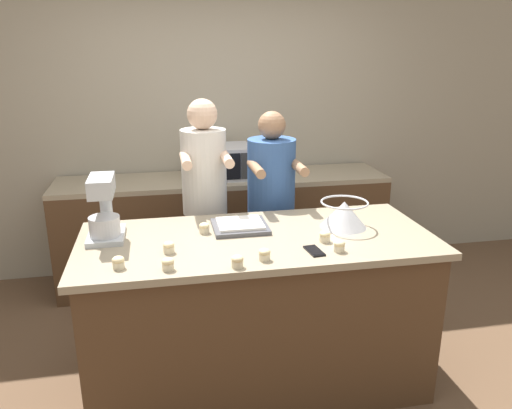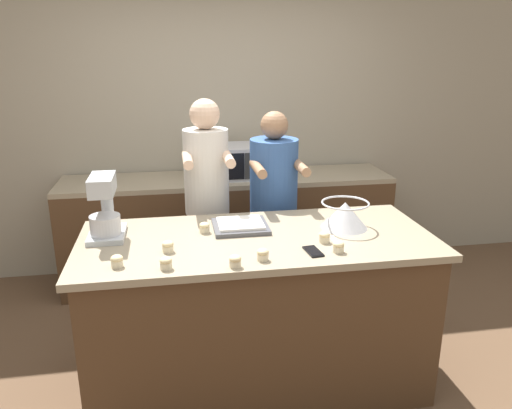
{
  "view_description": "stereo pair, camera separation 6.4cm",
  "coord_description": "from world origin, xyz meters",
  "px_view_note": "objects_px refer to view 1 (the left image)",
  "views": [
    {
      "loc": [
        -0.52,
        -2.6,
        1.99
      ],
      "look_at": [
        0.0,
        0.04,
        1.14
      ],
      "focal_mm": 35.0,
      "sensor_mm": 36.0,
      "label": 1
    },
    {
      "loc": [
        -0.46,
        -2.62,
        1.99
      ],
      "look_at": [
        0.0,
        0.04,
        1.14
      ],
      "focal_mm": 35.0,
      "sensor_mm": 36.0,
      "label": 2
    }
  ],
  "objects_px": {
    "cupcake_0": "(204,228)",
    "cupcake_7": "(168,264)",
    "cupcake_3": "(118,262)",
    "baking_tray": "(240,226)",
    "microwave_oven": "(224,162)",
    "cupcake_6": "(265,254)",
    "cupcake_2": "(237,261)",
    "cupcake_4": "(169,247)",
    "person_right": "(271,216)",
    "cell_phone": "(314,251)",
    "cupcake_5": "(325,236)",
    "person_left": "(205,212)",
    "cupcake_1": "(339,246)",
    "stand_mixer": "(104,211)",
    "mixing_bowl": "(344,213)"
  },
  "relations": [
    {
      "from": "cupcake_0",
      "to": "cupcake_4",
      "type": "distance_m",
      "value": 0.33
    },
    {
      "from": "cupcake_2",
      "to": "stand_mixer",
      "type": "bearing_deg",
      "value": 141.68
    },
    {
      "from": "cupcake_1",
      "to": "person_left",
      "type": "bearing_deg",
      "value": 121.13
    },
    {
      "from": "stand_mixer",
      "to": "microwave_oven",
      "type": "xyz_separation_m",
      "value": [
        0.85,
        1.35,
        -0.05
      ]
    },
    {
      "from": "cupcake_1",
      "to": "cupcake_6",
      "type": "distance_m",
      "value": 0.41
    },
    {
      "from": "microwave_oven",
      "to": "cupcake_5",
      "type": "relative_size",
      "value": 7.1
    },
    {
      "from": "microwave_oven",
      "to": "cupcake_6",
      "type": "relative_size",
      "value": 7.1
    },
    {
      "from": "cupcake_0",
      "to": "cupcake_4",
      "type": "bearing_deg",
      "value": -129.49
    },
    {
      "from": "cupcake_2",
      "to": "cupcake_4",
      "type": "xyz_separation_m",
      "value": [
        -0.33,
        0.25,
        0.0
      ]
    },
    {
      "from": "mixing_bowl",
      "to": "cupcake_1",
      "type": "distance_m",
      "value": 0.39
    },
    {
      "from": "person_left",
      "to": "cupcake_4",
      "type": "xyz_separation_m",
      "value": [
        -0.27,
        -0.86,
        0.1
      ]
    },
    {
      "from": "mixing_bowl",
      "to": "cupcake_2",
      "type": "relative_size",
      "value": 4.54
    },
    {
      "from": "cupcake_0",
      "to": "cupcake_3",
      "type": "distance_m",
      "value": 0.61
    },
    {
      "from": "cupcake_5",
      "to": "stand_mixer",
      "type": "bearing_deg",
      "value": 166.48
    },
    {
      "from": "cupcake_1",
      "to": "cupcake_6",
      "type": "bearing_deg",
      "value": -175.23
    },
    {
      "from": "person_left",
      "to": "cupcake_4",
      "type": "height_order",
      "value": "person_left"
    },
    {
      "from": "cupcake_4",
      "to": "cupcake_2",
      "type": "bearing_deg",
      "value": -37.29
    },
    {
      "from": "cell_phone",
      "to": "cupcake_7",
      "type": "relative_size",
      "value": 2.41
    },
    {
      "from": "stand_mixer",
      "to": "cupcake_2",
      "type": "xyz_separation_m",
      "value": [
        0.67,
        -0.53,
        -0.13
      ]
    },
    {
      "from": "baking_tray",
      "to": "cupcake_4",
      "type": "bearing_deg",
      "value": -145.83
    },
    {
      "from": "cupcake_3",
      "to": "baking_tray",
      "type": "bearing_deg",
      "value": 32.99
    },
    {
      "from": "person_left",
      "to": "baking_tray",
      "type": "height_order",
      "value": "person_left"
    },
    {
      "from": "microwave_oven",
      "to": "cupcake_4",
      "type": "height_order",
      "value": "microwave_oven"
    },
    {
      "from": "microwave_oven",
      "to": "cupcake_0",
      "type": "height_order",
      "value": "microwave_oven"
    },
    {
      "from": "cupcake_0",
      "to": "cupcake_7",
      "type": "distance_m",
      "value": 0.52
    },
    {
      "from": "cupcake_6",
      "to": "cupcake_7",
      "type": "height_order",
      "value": "same"
    },
    {
      "from": "cupcake_4",
      "to": "cupcake_5",
      "type": "distance_m",
      "value": 0.85
    },
    {
      "from": "cupcake_1",
      "to": "cupcake_3",
      "type": "bearing_deg",
      "value": 179.61
    },
    {
      "from": "person_right",
      "to": "cell_phone",
      "type": "relative_size",
      "value": 10.45
    },
    {
      "from": "cupcake_2",
      "to": "cupcake_7",
      "type": "height_order",
      "value": "same"
    },
    {
      "from": "person_left",
      "to": "stand_mixer",
      "type": "relative_size",
      "value": 4.62
    },
    {
      "from": "baking_tray",
      "to": "cupcake_7",
      "type": "xyz_separation_m",
      "value": [
        -0.44,
        -0.5,
        0.01
      ]
    },
    {
      "from": "person_right",
      "to": "cupcake_1",
      "type": "distance_m",
      "value": 1.04
    },
    {
      "from": "person_left",
      "to": "cupcake_5",
      "type": "height_order",
      "value": "person_left"
    },
    {
      "from": "cupcake_6",
      "to": "cupcake_3",
      "type": "bearing_deg",
      "value": 176.67
    },
    {
      "from": "mixing_bowl",
      "to": "cupcake_4",
      "type": "xyz_separation_m",
      "value": [
        -1.04,
        -0.2,
        -0.05
      ]
    },
    {
      "from": "person_left",
      "to": "cupcake_3",
      "type": "distance_m",
      "value": 1.14
    },
    {
      "from": "cupcake_5",
      "to": "person_left",
      "type": "bearing_deg",
      "value": 123.85
    },
    {
      "from": "stand_mixer",
      "to": "cell_phone",
      "type": "bearing_deg",
      "value": -20.71
    },
    {
      "from": "cupcake_6",
      "to": "cupcake_7",
      "type": "xyz_separation_m",
      "value": [
        -0.48,
        -0.02,
        0.0
      ]
    },
    {
      "from": "person_left",
      "to": "baking_tray",
      "type": "distance_m",
      "value": 0.6
    },
    {
      "from": "cupcake_1",
      "to": "cell_phone",
      "type": "bearing_deg",
      "value": 171.16
    },
    {
      "from": "cell_phone",
      "to": "cupcake_3",
      "type": "bearing_deg",
      "value": -179.27
    },
    {
      "from": "person_left",
      "to": "cupcake_0",
      "type": "relative_size",
      "value": 26.62
    },
    {
      "from": "person_left",
      "to": "person_right",
      "type": "xyz_separation_m",
      "value": [
        0.47,
        0.0,
        -0.06
      ]
    },
    {
      "from": "person_right",
      "to": "cupcake_1",
      "type": "bearing_deg",
      "value": -82.21
    },
    {
      "from": "mixing_bowl",
      "to": "cupcake_1",
      "type": "xyz_separation_m",
      "value": [
        -0.16,
        -0.36,
        -0.05
      ]
    },
    {
      "from": "cell_phone",
      "to": "cupcake_6",
      "type": "height_order",
      "value": "cupcake_6"
    },
    {
      "from": "person_right",
      "to": "microwave_oven",
      "type": "relative_size",
      "value": 3.54
    },
    {
      "from": "stand_mixer",
      "to": "cupcake_5",
      "type": "relative_size",
      "value": 5.76
    }
  ]
}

